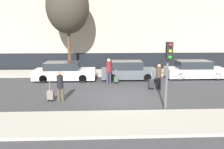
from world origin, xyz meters
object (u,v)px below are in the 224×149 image
object	(u,v)px
traffic_light	(168,62)
pedestrian_left	(60,85)
parked_car_0	(64,72)
bare_tree_near_crossing	(68,7)
pedestrian_center	(109,70)
parked_car_1	(128,71)
pedestrian_right	(159,75)
trolley_left	(50,95)
trolley_center	(116,79)
parked_car_2	(195,70)
trolley_right	(151,83)

from	to	relation	value
traffic_light	pedestrian_left	bearing A→B (deg)	162.38
parked_car_0	bare_tree_near_crossing	xyz separation A→B (m)	(0.13, 2.12, 4.95)
pedestrian_left	pedestrian_center	size ratio (longest dim) A/B	0.89
parked_car_1	pedestrian_left	world-z (taller)	pedestrian_left
parked_car_0	bare_tree_near_crossing	distance (m)	5.39
pedestrian_left	pedestrian_right	size ratio (longest dim) A/B	1.00
trolley_left	pedestrian_center	bearing A→B (deg)	49.20
pedestrian_center	traffic_light	bearing A→B (deg)	99.14
parked_car_1	traffic_light	size ratio (longest dim) A/B	1.30
parked_car_1	trolley_center	xyz separation A→B (m)	(-1.02, -1.28, -0.36)
parked_car_1	parked_car_2	size ratio (longest dim) A/B	0.92
pedestrian_left	parked_car_0	bearing A→B (deg)	98.87
pedestrian_left	pedestrian_center	xyz separation A→B (m)	(2.71, 3.78, 0.12)
parked_car_2	traffic_light	xyz separation A→B (m)	(-4.32, -7.06, 1.68)
pedestrian_center	bare_tree_near_crossing	size ratio (longest dim) A/B	0.24
parked_car_0	trolley_right	distance (m)	6.77
parked_car_2	pedestrian_left	xyz separation A→B (m)	(-9.58, -5.39, 0.26)
pedestrian_right	traffic_light	world-z (taller)	traffic_light
parked_car_1	pedestrian_center	size ratio (longest dim) A/B	2.32
parked_car_0	traffic_light	size ratio (longest dim) A/B	1.41
trolley_left	pedestrian_right	world-z (taller)	pedestrian_right
trolley_center	pedestrian_right	distance (m)	3.16
parked_car_0	parked_car_2	size ratio (longest dim) A/B	1.00
pedestrian_left	traffic_light	bearing A→B (deg)	-16.24
parked_car_0	parked_car_1	xyz separation A→B (m)	(4.93, 0.04, 0.01)
pedestrian_left	bare_tree_near_crossing	distance (m)	8.68
parked_car_2	pedestrian_left	distance (m)	11.00
pedestrian_center	pedestrian_right	size ratio (longest dim) A/B	1.12
trolley_center	pedestrian_left	bearing A→B (deg)	-129.42
parked_car_2	trolley_left	bearing A→B (deg)	-152.04
pedestrian_right	pedestrian_center	bearing A→B (deg)	137.98
parked_car_0	trolley_left	world-z (taller)	parked_car_0
trolley_center	pedestrian_right	bearing A→B (deg)	-29.76
parked_car_0	trolley_left	size ratio (longest dim) A/B	4.04
pedestrian_left	trolley_left	distance (m)	0.79
pedestrian_left	trolley_right	distance (m)	5.87
parked_car_0	pedestrian_right	bearing A→B (deg)	-22.75
parked_car_1	pedestrian_center	distance (m)	2.14
parked_car_0	traffic_light	world-z (taller)	traffic_light
trolley_left	pedestrian_center	xyz separation A→B (m)	(3.26, 3.77, 0.69)
parked_car_0	trolley_center	size ratio (longest dim) A/B	4.38
trolley_center	trolley_right	xyz separation A→B (m)	(2.17, -1.72, 0.08)
parked_car_2	bare_tree_near_crossing	distance (m)	11.43
parked_car_2	traffic_light	bearing A→B (deg)	-121.43
parked_car_0	parked_car_2	xyz separation A→B (m)	(10.26, 0.22, 0.01)
parked_car_0	parked_car_1	distance (m)	4.93
parked_car_0	trolley_right	size ratio (longest dim) A/B	3.82
parked_car_0	bare_tree_near_crossing	bearing A→B (deg)	86.45
pedestrian_center	trolley_right	xyz separation A→B (m)	(2.70, -1.57, -0.65)
pedestrian_left	bare_tree_near_crossing	bearing A→B (deg)	95.67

